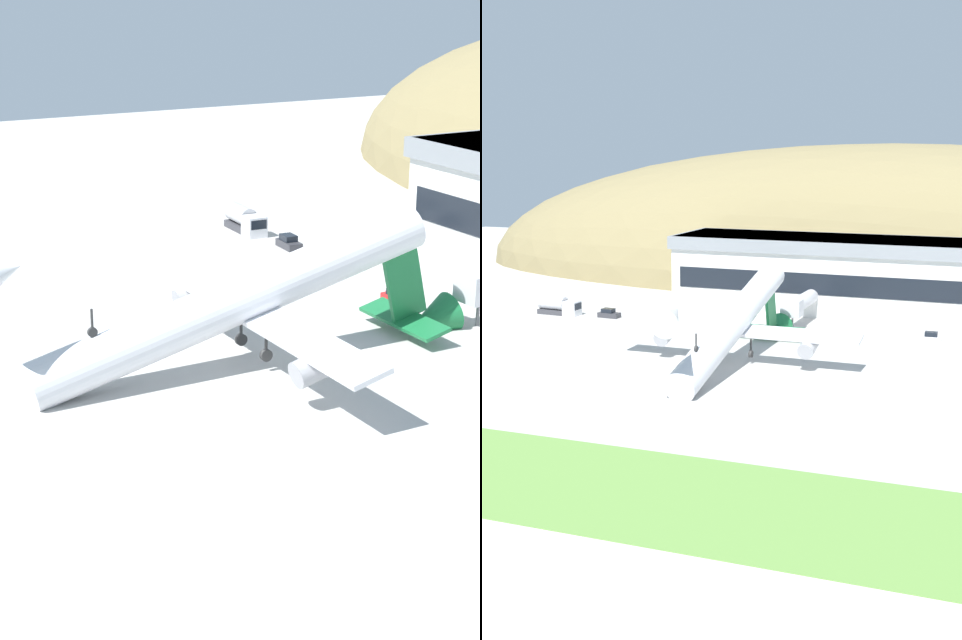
% 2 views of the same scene
% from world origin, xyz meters
% --- Properties ---
extents(ground_plane, '(331.26, 331.26, 0.00)m').
position_xyz_m(ground_plane, '(0.00, 0.00, 0.00)').
color(ground_plane, '#B7B5AF').
extents(grass_strip_foreground, '(298.14, 20.41, 0.08)m').
position_xyz_m(grass_strip_foreground, '(0.00, -45.36, 0.04)').
color(grass_strip_foreground, '#669342').
rests_on(grass_strip_foreground, ground_plane).
extents(hill_backdrop, '(215.03, 80.88, 62.28)m').
position_xyz_m(hill_backdrop, '(-0.65, 95.19, 0.00)').
color(hill_backdrop, olive).
rests_on(hill_backdrop, ground_plane).
extents(terminal_building, '(90.73, 18.68, 13.88)m').
position_xyz_m(terminal_building, '(12.33, 48.64, 7.84)').
color(terminal_building, white).
rests_on(terminal_building, ground_plane).
extents(jetway_0, '(3.38, 13.95, 5.43)m').
position_xyz_m(jetway_0, '(-4.61, 32.10, 3.99)').
color(jetway_0, silver).
rests_on(jetway_0, ground_plane).
extents(cargo_airplane, '(36.72, 48.15, 15.54)m').
position_xyz_m(cargo_airplane, '(-5.88, 2.51, 5.75)').
color(cargo_airplane, silver).
extents(service_car_0, '(4.11, 2.01, 1.42)m').
position_xyz_m(service_car_0, '(-14.31, 25.47, 0.59)').
color(service_car_0, '#B21E1E').
rests_on(service_car_0, ground_plane).
extents(service_car_2, '(3.74, 1.80, 1.66)m').
position_xyz_m(service_car_2, '(18.56, 27.60, 0.68)').
color(service_car_2, silver).
rests_on(service_car_2, ground_plane).
extents(service_car_3, '(4.12, 2.16, 1.67)m').
position_xyz_m(service_car_3, '(-39.25, 26.92, 0.69)').
color(service_car_3, '#333338').
rests_on(service_car_3, ground_plane).
extents(fuel_truck, '(8.46, 2.92, 3.36)m').
position_xyz_m(fuel_truck, '(-49.28, 26.06, 1.59)').
color(fuel_truck, silver).
rests_on(fuel_truck, ground_plane).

